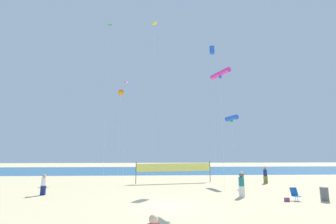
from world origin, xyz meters
name	(u,v)px	position (x,y,z in m)	size (l,w,h in m)	color
ground_plane	(166,206)	(0.00, 0.00, 0.00)	(120.00, 120.00, 0.00)	beige
ocean_band	(160,170)	(0.00, 30.20, 0.00)	(120.00, 20.00, 0.01)	#28608C
beachgoer_teal_shirt	(241,184)	(6.16, 2.86, 0.98)	(0.42, 0.42, 1.84)	white
beachgoer_white_shirt	(44,184)	(-9.96, 4.41, 0.89)	(0.38, 0.38, 1.67)	navy
beachgoer_navy_shirt	(265,175)	(11.75, 10.76, 0.96)	(0.41, 0.41, 1.79)	olive
beachgoer_charcoal_shirt	(242,179)	(7.70, 7.04, 0.88)	(0.38, 0.38, 1.64)	gold
folding_beach_chair	(295,194)	(9.62, 1.37, 0.47)	(0.52, 0.65, 0.89)	#1959B2
trash_barrel	(324,194)	(11.67, 1.10, 0.48)	(0.55, 0.55, 0.96)	#595960
volleyball_net	(174,168)	(1.45, 11.74, 1.64)	(8.78, 1.64, 2.40)	#4C4C51
beach_handbag	(287,200)	(8.77, 0.99, 0.13)	(0.34, 0.17, 0.27)	#7A3872
kite_blue_box	(212,50)	(7.00, 14.45, 17.45)	(0.80, 0.80, 18.02)	silver
kite_yellow_diamond	(154,27)	(-1.05, 13.43, 20.27)	(0.77, 0.77, 21.00)	silver
kite_green_diamond	(109,28)	(-7.41, 15.02, 20.74)	(0.84, 0.84, 21.45)	silver
kite_blue_tube	(232,118)	(8.53, 11.94, 7.55)	(1.11, 2.26, 7.88)	silver
kite_magenta_tube	(220,74)	(5.01, 3.69, 10.39)	(1.32, 2.46, 10.64)	silver
kite_red_diamond	(126,85)	(-4.55, 12.46, 11.78)	(0.66, 0.66, 12.32)	silver
kite_orange_delta	(121,92)	(-5.89, 17.34, 12.00)	(0.96, 0.46, 12.51)	silver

